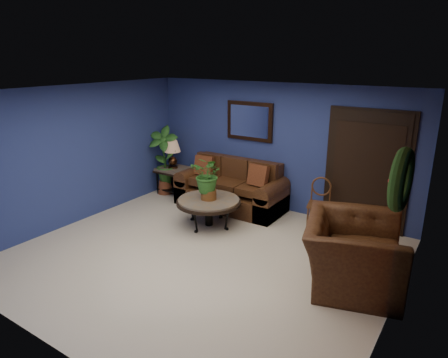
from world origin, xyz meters
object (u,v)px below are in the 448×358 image
Objects in this scene: side_chair at (320,199)px; armchair at (353,253)px; end_table at (173,174)px; coffee_table at (209,202)px; table_lamp at (172,151)px; sofa at (233,191)px.

armchair is (1.07, -1.61, -0.05)m from side_chair.
end_table is at bearing 54.87° from armchair.
table_lamp is at bearing 149.19° from coffee_table.
side_chair is at bearing 17.59° from armchair.
sofa is at bearing 1.22° from end_table.
coffee_table is 1.83× the size of end_table.
table_lamp is (-0.00, 0.00, 0.53)m from end_table.
side_chair reaches higher than end_table.
table_lamp is (-1.55, -0.03, 0.65)m from sofa.
armchair is (4.45, -1.54, 0.01)m from end_table.
armchair is at bearing -19.11° from table_lamp.
table_lamp reaches higher than armchair.
sofa reaches higher than coffee_table.
table_lamp reaches higher than sofa.
end_table is (-1.55, -0.03, 0.12)m from sofa.
sofa is 1.07m from coffee_table.
coffee_table is 2.00m from side_chair.
end_table is 4.71m from armchair.
coffee_table is at bearing -30.81° from table_lamp.
sofa reaches higher than armchair.
side_chair is (1.83, 0.03, 0.18)m from sofa.
side_chair is 0.64× the size of armchair.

